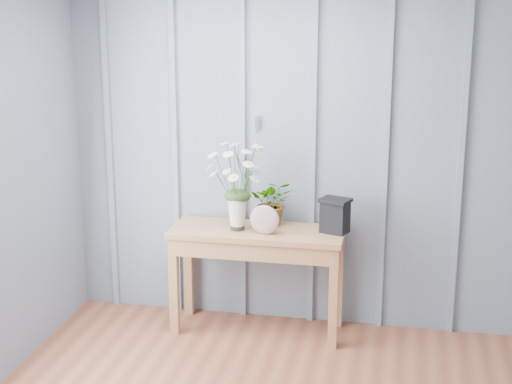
% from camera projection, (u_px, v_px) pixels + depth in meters
% --- Properties ---
extents(room_shell, '(4.00, 4.50, 2.50)m').
position_uv_depth(room_shell, '(331.00, 66.00, 3.95)').
color(room_shell, gray).
rests_on(room_shell, ground).
extents(sideboard, '(1.20, 0.45, 0.75)m').
position_uv_depth(sideboard, '(257.00, 245.00, 5.44)').
color(sideboard, '#9F7042').
rests_on(sideboard, ground).
extents(daisy_vase, '(0.44, 0.34, 0.63)m').
position_uv_depth(daisy_vase, '(237.00, 174.00, 5.30)').
color(daisy_vase, black).
rests_on(daisy_vase, sideboard).
extents(spider_plant, '(0.33, 0.30, 0.33)m').
position_uv_depth(spider_plant, '(272.00, 202.00, 5.47)').
color(spider_plant, '#233C15').
rests_on(spider_plant, sideboard).
extents(felt_disc_vessel, '(0.21, 0.08, 0.21)m').
position_uv_depth(felt_disc_vessel, '(265.00, 220.00, 5.28)').
color(felt_disc_vessel, '#7C4551').
rests_on(felt_disc_vessel, sideboard).
extents(carved_box, '(0.23, 0.21, 0.24)m').
position_uv_depth(carved_box, '(335.00, 215.00, 5.31)').
color(carved_box, black).
rests_on(carved_box, sideboard).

